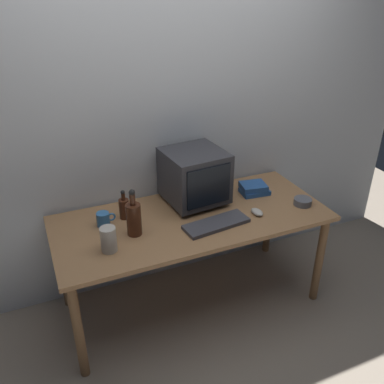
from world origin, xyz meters
The scene contains 12 objects.
ground_plane centered at (0.00, 0.00, 0.00)m, with size 6.00×6.00×0.00m, color gray.
back_wall centered at (0.00, 0.44, 1.25)m, with size 4.00×0.08×2.50m, color silver.
desk centered at (0.00, 0.00, 0.63)m, with size 1.77×0.76×0.71m.
crt_monitor centered at (0.09, 0.18, 0.90)m, with size 0.41×0.42×0.37m.
keyboard centered at (0.10, -0.16, 0.72)m, with size 0.42×0.15×0.02m, color #3F3F47.
computer_mouse centered at (0.40, -0.14, 0.73)m, with size 0.06×0.10×0.04m, color beige.
bottle_tall centered at (-0.40, -0.05, 0.82)m, with size 0.09×0.09×0.30m.
bottle_short centered at (-0.40, 0.16, 0.78)m, with size 0.07×0.07×0.20m.
book_stack centered at (0.53, 0.13, 0.75)m, with size 0.21×0.17×0.07m.
mug centered at (-0.55, 0.12, 0.76)m, with size 0.12×0.08×0.09m.
cd_spindle centered at (0.75, -0.15, 0.73)m, with size 0.12×0.12×0.04m, color #595B66.
metal_canister centered at (-0.58, -0.16, 0.79)m, with size 0.09×0.09×0.15m, color #B7B2A8.
Camera 1 is at (-0.91, -2.11, 2.10)m, focal length 38.67 mm.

